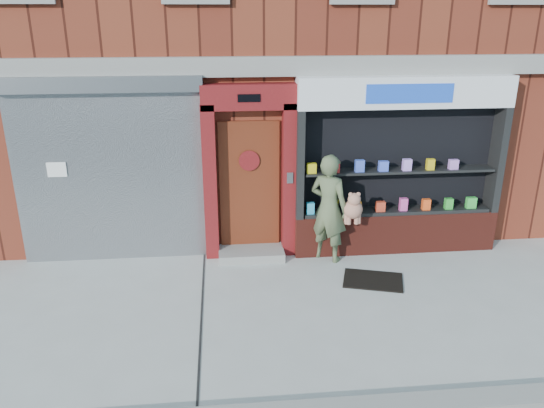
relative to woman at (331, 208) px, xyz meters
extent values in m
plane|color=#9E9E99|center=(-0.55, -1.54, -0.91)|extent=(80.00, 80.00, 0.00)
cube|color=maroon|center=(-0.55, 4.46, 3.09)|extent=(12.00, 8.00, 8.00)
cube|color=gray|center=(-0.55, 0.38, 2.24)|extent=(12.00, 0.16, 0.30)
cube|color=gray|center=(-3.55, 0.40, 0.49)|extent=(3.00, 0.10, 2.80)
cube|color=slate|center=(-3.55, 0.34, 2.01)|extent=(3.10, 0.30, 0.24)
cube|color=white|center=(-4.35, 0.34, 0.69)|extent=(0.30, 0.01, 0.24)
cube|color=#5D1012|center=(-1.95, 0.32, 0.39)|extent=(0.22, 0.28, 2.60)
cube|color=#5D1012|center=(-0.65, 0.32, 0.39)|extent=(0.22, 0.28, 2.60)
cube|color=#5D1012|center=(-1.30, 0.32, 1.79)|extent=(1.50, 0.28, 0.40)
cube|color=black|center=(-1.30, 0.17, 1.79)|extent=(0.35, 0.01, 0.12)
cube|color=#582110|center=(-1.30, 0.43, 0.29)|extent=(1.00, 0.06, 2.20)
cylinder|color=black|center=(-1.30, 0.39, 0.74)|extent=(0.28, 0.02, 0.28)
cylinder|color=#5D1012|center=(-1.30, 0.38, 0.74)|extent=(0.34, 0.02, 0.34)
cube|color=gray|center=(-1.30, 0.16, -0.84)|extent=(1.10, 0.55, 0.15)
cube|color=slate|center=(-0.65, 0.17, 0.49)|extent=(0.10, 0.02, 0.18)
cube|color=maroon|center=(1.20, 0.26, -0.56)|extent=(3.50, 0.40, 0.70)
cube|color=black|center=(-0.49, 0.26, 0.69)|extent=(0.12, 0.40, 1.80)
cube|color=black|center=(2.89, 0.26, 0.69)|extent=(0.12, 0.40, 1.80)
cube|color=black|center=(1.20, 0.45, 0.69)|extent=(3.30, 0.03, 1.80)
cube|color=black|center=(1.20, 0.26, -0.18)|extent=(3.20, 0.36, 0.06)
cube|color=black|center=(1.20, 0.26, 0.54)|extent=(3.20, 0.36, 0.04)
cube|color=white|center=(1.20, 0.26, 1.84)|extent=(3.50, 0.40, 0.50)
cube|color=blue|center=(1.20, 0.06, 1.84)|extent=(1.40, 0.01, 0.30)
cube|color=#289BCA|center=(-0.30, 0.18, -0.06)|extent=(0.13, 0.09, 0.19)
cube|color=yellow|center=(0.10, 0.18, -0.04)|extent=(0.13, 0.09, 0.23)
cube|color=orange|center=(0.50, 0.18, -0.06)|extent=(0.12, 0.09, 0.19)
cube|color=red|center=(0.90, 0.18, -0.07)|extent=(0.16, 0.09, 0.17)
cube|color=#DB499E|center=(1.30, 0.18, -0.05)|extent=(0.13, 0.09, 0.22)
cube|color=#FF521A|center=(1.70, 0.18, -0.06)|extent=(0.13, 0.09, 0.19)
cube|color=green|center=(2.10, 0.18, -0.06)|extent=(0.13, 0.09, 0.19)
cube|color=green|center=(2.50, 0.18, -0.06)|extent=(0.17, 0.09, 0.19)
cube|color=yellow|center=(-0.30, 0.18, 0.64)|extent=(0.16, 0.09, 0.16)
cube|color=red|center=(0.10, 0.18, 0.65)|extent=(0.13, 0.09, 0.19)
cube|color=blue|center=(0.50, 0.18, 0.65)|extent=(0.15, 0.09, 0.20)
cube|color=#445FE7|center=(0.90, 0.18, 0.64)|extent=(0.16, 0.09, 0.17)
cube|color=#BF8BFA|center=(1.30, 0.18, 0.65)|extent=(0.14, 0.09, 0.19)
cube|color=gold|center=(1.70, 0.18, 0.65)|extent=(0.13, 0.09, 0.18)
cube|color=#BC7CE0|center=(2.10, 0.18, 0.64)|extent=(0.15, 0.09, 0.16)
imported|color=#4E5A3B|center=(-0.03, 0.01, 0.00)|extent=(0.79, 0.76, 1.82)
sphere|color=#A76A53|center=(0.34, -0.13, 0.02)|extent=(0.31, 0.31, 0.31)
sphere|color=#A76A53|center=(0.34, -0.18, 0.20)|extent=(0.21, 0.21, 0.21)
sphere|color=#A76A53|center=(0.28, -0.18, 0.29)|extent=(0.07, 0.07, 0.07)
sphere|color=#A76A53|center=(0.40, -0.18, 0.29)|extent=(0.07, 0.07, 0.07)
cylinder|color=#A76A53|center=(0.24, -0.13, -0.14)|extent=(0.07, 0.07, 0.19)
cylinder|color=#A76A53|center=(0.45, -0.13, -0.14)|extent=(0.07, 0.07, 0.19)
cylinder|color=#A76A53|center=(0.28, -0.15, -0.14)|extent=(0.07, 0.07, 0.19)
cylinder|color=#A76A53|center=(0.40, -0.15, -0.14)|extent=(0.07, 0.07, 0.19)
cube|color=black|center=(0.53, -0.85, -0.90)|extent=(1.05, 0.87, 0.02)
camera|label=1|loc=(-1.76, -8.00, 3.03)|focal=35.00mm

